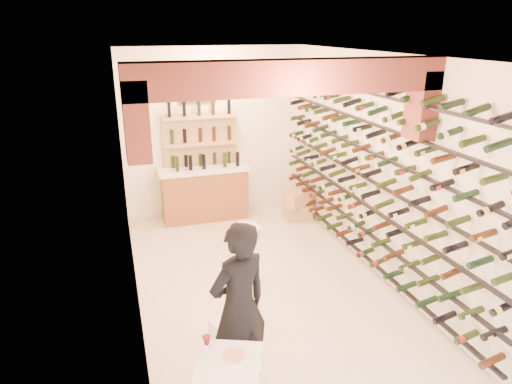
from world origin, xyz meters
TOP-DOWN VIEW (x-y plane):
  - ground at (0.00, 0.00)m, footprint 6.00×6.00m
  - room_shell at (0.00, -0.26)m, footprint 3.52×6.02m
  - wine_rack at (1.53, 0.00)m, footprint 0.32×5.70m
  - back_counter at (-0.30, 2.65)m, footprint 1.70×0.62m
  - back_shelving at (-0.30, 2.89)m, footprint 1.40×0.31m
  - tasting_table at (-1.10, -2.42)m, footprint 0.71×0.71m
  - white_stool at (-0.85, -1.31)m, footprint 0.40×0.40m
  - person at (-0.84, -1.84)m, footprint 0.78×0.65m
  - chrome_barstool at (-0.21, 0.09)m, footprint 0.45×0.45m
  - crate_lower at (1.39, 2.05)m, footprint 0.51×0.37m
  - crate_upper at (1.39, 2.05)m, footprint 0.56×0.47m

SIDE VIEW (x-z plane):
  - ground at x=0.00m, z-range 0.00..0.00m
  - crate_lower at x=1.39m, z-range 0.00..0.30m
  - white_stool at x=-0.85m, z-range 0.00..0.38m
  - crate_upper at x=1.39m, z-range 0.30..0.57m
  - chrome_barstool at x=-0.21m, z-range 0.07..0.94m
  - back_counter at x=-0.30m, z-range -0.11..1.18m
  - tasting_table at x=-1.10m, z-range 0.17..1.14m
  - person at x=-0.84m, z-range 0.00..1.82m
  - back_shelving at x=-0.30m, z-range -0.19..2.53m
  - wine_rack at x=1.53m, z-range 0.27..2.83m
  - room_shell at x=0.00m, z-range 0.65..3.86m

